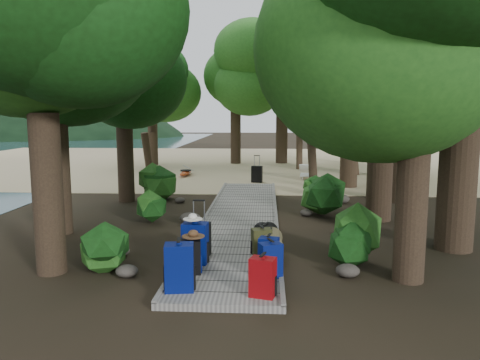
# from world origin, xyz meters

# --- Properties ---
(ground) EXTENTS (120.00, 120.00, 0.00)m
(ground) POSITION_xyz_m (0.00, 0.00, 0.00)
(ground) COLOR black
(ground) RESTS_ON ground
(sand_beach) EXTENTS (40.00, 22.00, 0.02)m
(sand_beach) POSITION_xyz_m (0.00, 16.00, 0.01)
(sand_beach) COLOR tan
(sand_beach) RESTS_ON ground
(boardwalk) EXTENTS (2.00, 12.00, 0.12)m
(boardwalk) POSITION_xyz_m (0.00, 1.00, 0.06)
(boardwalk) COLOR gray
(boardwalk) RESTS_ON ground
(backpack_left_a) EXTENTS (0.49, 0.37, 0.85)m
(backpack_left_a) POSITION_xyz_m (-0.67, -4.47, 0.54)
(backpack_left_a) COLOR #051266
(backpack_left_a) RESTS_ON boardwalk
(backpack_left_b) EXTENTS (0.40, 0.32, 0.67)m
(backpack_left_b) POSITION_xyz_m (-0.63, -3.66, 0.46)
(backpack_left_b) COLOR black
(backpack_left_b) RESTS_ON boardwalk
(backpack_left_c) EXTENTS (0.48, 0.36, 0.86)m
(backpack_left_c) POSITION_xyz_m (-0.63, -3.08, 0.55)
(backpack_left_c) COLOR #051266
(backpack_left_c) RESTS_ON boardwalk
(backpack_left_d) EXTENTS (0.35, 0.27, 0.48)m
(backpack_left_d) POSITION_xyz_m (-0.77, -1.79, 0.36)
(backpack_left_d) COLOR #051266
(backpack_left_d) RESTS_ON boardwalk
(backpack_right_a) EXTENTS (0.44, 0.36, 0.68)m
(backpack_right_a) POSITION_xyz_m (0.65, -4.63, 0.46)
(backpack_right_a) COLOR maroon
(backpack_right_a) RESTS_ON boardwalk
(backpack_right_b) EXTENTS (0.44, 0.38, 0.67)m
(backpack_right_b) POSITION_xyz_m (0.77, -3.77, 0.45)
(backpack_right_b) COLOR #051266
(backpack_right_b) RESTS_ON boardwalk
(backpack_right_c) EXTENTS (0.40, 0.32, 0.60)m
(backpack_right_c) POSITION_xyz_m (0.75, -3.19, 0.42)
(backpack_right_c) COLOR #051266
(backpack_right_c) RESTS_ON boardwalk
(backpack_right_d) EXTENTS (0.44, 0.36, 0.58)m
(backpack_right_d) POSITION_xyz_m (0.60, -2.46, 0.41)
(backpack_right_d) COLOR #323516
(backpack_right_d) RESTS_ON boardwalk
(duffel_right_khaki) EXTENTS (0.51, 0.71, 0.45)m
(duffel_right_khaki) POSITION_xyz_m (0.78, -2.33, 0.35)
(duffel_right_khaki) COLOR brown
(duffel_right_khaki) RESTS_ON boardwalk
(duffel_right_black) EXTENTS (0.55, 0.72, 0.40)m
(duffel_right_black) POSITION_xyz_m (0.68, -1.61, 0.32)
(duffel_right_black) COLOR black
(duffel_right_black) RESTS_ON boardwalk
(suitcase_on_boardwalk) EXTENTS (0.46, 0.30, 0.67)m
(suitcase_on_boardwalk) POSITION_xyz_m (-0.63, -2.58, 0.45)
(suitcase_on_boardwalk) COLOR black
(suitcase_on_boardwalk) RESTS_ON boardwalk
(lone_suitcase_on_sand) EXTENTS (0.48, 0.34, 0.69)m
(lone_suitcase_on_sand) POSITION_xyz_m (0.27, 8.06, 0.37)
(lone_suitcase_on_sand) COLOR black
(lone_suitcase_on_sand) RESTS_ON sand_beach
(hat_brown) EXTENTS (0.40, 0.40, 0.12)m
(hat_brown) POSITION_xyz_m (-0.57, -3.68, 0.85)
(hat_brown) COLOR #51351E
(hat_brown) RESTS_ON backpack_left_b
(hat_white) EXTENTS (0.36, 0.36, 0.12)m
(hat_white) POSITION_xyz_m (-0.66, -3.14, 1.04)
(hat_white) COLOR silver
(hat_white) RESTS_ON backpack_left_c
(kayak) EXTENTS (0.94, 3.63, 0.36)m
(kayak) POSITION_xyz_m (-3.11, 10.01, 0.20)
(kayak) COLOR #A1340D
(kayak) RESTS_ON sand_beach
(sun_lounger) EXTENTS (0.77, 1.87, 0.59)m
(sun_lounger) POSITION_xyz_m (2.48, 9.30, 0.31)
(sun_lounger) COLOR silver
(sun_lounger) RESTS_ON sand_beach
(tree_right_a) EXTENTS (4.60, 4.60, 7.67)m
(tree_right_a) POSITION_xyz_m (3.19, -3.46, 3.84)
(tree_right_a) COLOR black
(tree_right_a) RESTS_ON ground
(tree_right_c) EXTENTS (5.67, 5.67, 9.82)m
(tree_right_c) POSITION_xyz_m (3.77, 1.31, 4.91)
(tree_right_c) COLOR black
(tree_right_c) RESTS_ON ground
(tree_right_d) EXTENTS (5.42, 5.42, 9.93)m
(tree_right_d) POSITION_xyz_m (5.05, 4.03, 4.96)
(tree_right_d) COLOR black
(tree_right_d) RESTS_ON ground
(tree_right_e) EXTENTS (5.47, 5.47, 9.85)m
(tree_right_e) POSITION_xyz_m (3.93, 7.09, 4.93)
(tree_right_e) COLOR black
(tree_right_e) RESTS_ON ground
(tree_right_f) EXTENTS (5.68, 5.68, 10.14)m
(tree_right_f) POSITION_xyz_m (6.36, 9.95, 5.07)
(tree_right_f) COLOR black
(tree_right_f) RESTS_ON ground
(tree_left_a) EXTENTS (4.62, 4.62, 7.70)m
(tree_left_a) POSITION_xyz_m (-3.25, -3.42, 3.85)
(tree_left_a) COLOR black
(tree_left_a) RESTS_ON ground
(tree_left_b) EXTENTS (4.55, 4.55, 8.18)m
(tree_left_b) POSITION_xyz_m (-4.34, -0.61, 4.09)
(tree_left_b) COLOR black
(tree_left_b) RESTS_ON ground
(tree_left_c) EXTENTS (4.39, 4.39, 7.63)m
(tree_left_c) POSITION_xyz_m (-3.97, 3.60, 3.81)
(tree_left_c) COLOR black
(tree_left_c) RESTS_ON ground
(tree_back_a) EXTENTS (4.91, 4.91, 8.50)m
(tree_back_a) POSITION_xyz_m (-1.14, 15.64, 4.25)
(tree_back_a) COLOR black
(tree_back_a) RESTS_ON ground
(tree_back_b) EXTENTS (5.49, 5.49, 9.81)m
(tree_back_b) POSITION_xyz_m (1.54, 16.00, 4.90)
(tree_back_b) COLOR black
(tree_back_b) RESTS_ON ground
(tree_back_c) EXTENTS (4.91, 4.91, 8.84)m
(tree_back_c) POSITION_xyz_m (5.47, 16.09, 4.42)
(tree_back_c) COLOR black
(tree_back_c) RESTS_ON ground
(tree_back_d) EXTENTS (4.63, 4.63, 7.72)m
(tree_back_d) POSITION_xyz_m (-5.77, 14.64, 3.86)
(tree_back_d) COLOR black
(tree_back_d) RESTS_ON ground
(palm_right_a) EXTENTS (4.29, 4.29, 7.31)m
(palm_right_a) POSITION_xyz_m (2.56, 5.80, 3.66)
(palm_right_a) COLOR #143B10
(palm_right_a) RESTS_ON ground
(palm_right_b) EXTENTS (3.84, 3.84, 7.42)m
(palm_right_b) POSITION_xyz_m (4.92, 11.00, 3.71)
(palm_right_b) COLOR #143B10
(palm_right_b) RESTS_ON ground
(palm_right_c) EXTENTS (4.56, 4.56, 7.25)m
(palm_right_c) POSITION_xyz_m (2.64, 13.12, 3.62)
(palm_right_c) COLOR #143B10
(palm_right_c) RESTS_ON ground
(palm_left_a) EXTENTS (4.09, 4.09, 6.50)m
(palm_left_a) POSITION_xyz_m (-4.21, 6.99, 3.25)
(palm_left_a) COLOR #143B10
(palm_left_a) RESTS_ON ground
(rock_left_a) EXTENTS (0.41, 0.36, 0.22)m
(rock_left_a) POSITION_xyz_m (-1.80, -3.58, 0.11)
(rock_left_a) COLOR #4C473F
(rock_left_a) RESTS_ON ground
(rock_left_b) EXTENTS (0.34, 0.31, 0.19)m
(rock_left_b) POSITION_xyz_m (-2.29, -2.34, 0.09)
(rock_left_b) COLOR #4C473F
(rock_left_b) RESTS_ON ground
(rock_left_c) EXTENTS (0.56, 0.50, 0.31)m
(rock_left_c) POSITION_xyz_m (-1.33, 0.52, 0.15)
(rock_left_c) COLOR #4C473F
(rock_left_c) RESTS_ON ground
(rock_left_d) EXTENTS (0.33, 0.30, 0.18)m
(rock_left_d) POSITION_xyz_m (-2.14, 3.43, 0.09)
(rock_left_d) COLOR #4C473F
(rock_left_d) RESTS_ON ground
(rock_right_a) EXTENTS (0.43, 0.39, 0.24)m
(rock_right_a) POSITION_xyz_m (2.16, -3.35, 0.12)
(rock_right_a) COLOR #4C473F
(rock_right_a) RESTS_ON ground
(rock_right_b) EXTENTS (0.49, 0.44, 0.27)m
(rock_right_b) POSITION_xyz_m (2.84, -0.82, 0.13)
(rock_right_b) COLOR #4C473F
(rock_right_b) RESTS_ON ground
(rock_right_c) EXTENTS (0.35, 0.32, 0.19)m
(rock_right_c) POSITION_xyz_m (1.83, 1.67, 0.10)
(rock_right_c) COLOR #4C473F
(rock_right_c) RESTS_ON ground
(rock_right_d) EXTENTS (0.53, 0.48, 0.29)m
(rock_right_d) POSITION_xyz_m (3.14, 3.67, 0.15)
(rock_right_d) COLOR #4C473F
(rock_right_d) RESTS_ON ground
(shrub_left_a) EXTENTS (1.05, 1.05, 0.94)m
(shrub_left_a) POSITION_xyz_m (-2.15, -3.36, 0.47)
(shrub_left_a) COLOR #205319
(shrub_left_a) RESTS_ON ground
(shrub_left_b) EXTENTS (0.97, 0.97, 0.87)m
(shrub_left_b) POSITION_xyz_m (-2.31, 0.59, 0.44)
(shrub_left_b) COLOR #205319
(shrub_left_b) RESTS_ON ground
(shrub_left_c) EXTENTS (1.37, 1.37, 1.23)m
(shrub_left_c) POSITION_xyz_m (-3.02, 4.10, 0.62)
(shrub_left_c) COLOR #205319
(shrub_left_c) RESTS_ON ground
(shrub_right_a) EXTENTS (1.11, 1.11, 1.00)m
(shrub_right_a) POSITION_xyz_m (2.42, -2.61, 0.50)
(shrub_right_a) COLOR #205319
(shrub_right_a) RESTS_ON ground
(shrub_right_b) EXTENTS (1.39, 1.39, 1.25)m
(shrub_right_b) POSITION_xyz_m (2.36, 1.79, 0.62)
(shrub_right_b) COLOR #205319
(shrub_right_b) RESTS_ON ground
(shrub_right_c) EXTENTS (0.72, 0.72, 0.65)m
(shrub_right_c) POSITION_xyz_m (2.26, 5.09, 0.33)
(shrub_right_c) COLOR #205319
(shrub_right_c) RESTS_ON ground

